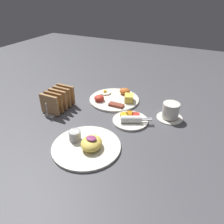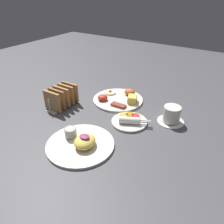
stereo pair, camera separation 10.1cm
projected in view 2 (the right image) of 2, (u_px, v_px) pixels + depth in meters
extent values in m
plane|color=#47474C|center=(100.00, 119.00, 1.01)|extent=(3.00, 3.00, 0.00)
cylinder|color=silver|center=(118.00, 100.00, 1.17)|extent=(0.27, 0.27, 0.01)
cube|color=#E5C64C|center=(132.00, 99.00, 1.13)|extent=(0.06, 0.07, 0.04)
ellipsoid|color=#C66023|center=(130.00, 92.00, 1.20)|extent=(0.06, 0.05, 0.03)
cylinder|color=#F4EACC|center=(110.00, 92.00, 1.23)|extent=(0.06, 0.06, 0.01)
sphere|color=yellow|center=(110.00, 91.00, 1.22)|extent=(0.02, 0.02, 0.02)
ellipsoid|color=red|center=(103.00, 98.00, 1.15)|extent=(0.05, 0.05, 0.03)
cube|color=brown|center=(118.00, 105.00, 1.09)|extent=(0.08, 0.03, 0.01)
cylinder|color=silver|center=(129.00, 122.00, 0.99)|extent=(0.16, 0.16, 0.01)
cylinder|color=red|center=(136.00, 117.00, 1.00)|extent=(0.04, 0.04, 0.01)
cylinder|color=orange|center=(130.00, 115.00, 1.01)|extent=(0.04, 0.04, 0.01)
cylinder|color=gold|center=(124.00, 116.00, 1.01)|extent=(0.04, 0.04, 0.01)
cylinder|color=white|center=(129.00, 120.00, 0.96)|extent=(0.09, 0.07, 0.03)
cube|color=silver|center=(145.00, 121.00, 0.96)|extent=(0.05, 0.03, 0.00)
cube|color=silver|center=(145.00, 122.00, 0.95)|extent=(0.05, 0.03, 0.00)
cylinder|color=silver|center=(80.00, 144.00, 0.85)|extent=(0.27, 0.27, 0.01)
ellipsoid|color=#EAC651|center=(85.00, 141.00, 0.82)|extent=(0.10, 0.11, 0.04)
ellipsoid|color=#8C3366|center=(84.00, 137.00, 0.81)|extent=(0.04, 0.03, 0.01)
cylinder|color=#99999E|center=(71.00, 133.00, 0.87)|extent=(0.05, 0.05, 0.04)
cylinder|color=white|center=(70.00, 129.00, 0.86)|extent=(0.04, 0.04, 0.01)
cube|color=#B7B7BC|center=(63.00, 105.00, 1.12)|extent=(0.06, 0.18, 0.01)
cube|color=#AB7D4F|center=(52.00, 101.00, 1.05)|extent=(0.10, 0.01, 0.10)
cube|color=olive|center=(57.00, 99.00, 1.07)|extent=(0.10, 0.01, 0.10)
cube|color=#A6794B|center=(62.00, 96.00, 1.10)|extent=(0.10, 0.01, 0.10)
cube|color=#A07244|center=(66.00, 94.00, 1.12)|extent=(0.10, 0.01, 0.10)
cube|color=#A07244|center=(70.00, 92.00, 1.14)|extent=(0.10, 0.01, 0.10)
cylinder|color=#B7B7BC|center=(49.00, 106.00, 1.04)|extent=(0.01, 0.01, 0.07)
cylinder|color=#B7B7BC|center=(73.00, 93.00, 1.17)|extent=(0.01, 0.01, 0.07)
cylinder|color=silver|center=(171.00, 121.00, 0.99)|extent=(0.12, 0.12, 0.01)
cylinder|color=silver|center=(172.00, 114.00, 0.97)|extent=(0.08, 0.08, 0.07)
cylinder|color=#381E0F|center=(173.00, 108.00, 0.96)|extent=(0.06, 0.06, 0.01)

